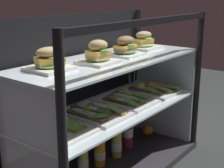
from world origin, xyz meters
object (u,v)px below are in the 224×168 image
object	(u,v)px
juice_bottle_front_fourth	(83,158)
juice_bottle_front_right_end	(128,131)
juice_bottle_back_left	(100,152)
open_sandwich_tray_near_left_corner	(154,89)
juice_bottle_front_middle	(117,143)
open_sandwich_tray_left_of_center	(57,127)
orange_fruit_beside_bottles	(148,130)
plated_roll_sandwich_far_right	(144,43)
plated_roll_sandwich_right_of_center	(98,54)
plated_roll_sandwich_near_left_corner	(126,48)
plated_roll_sandwich_center	(50,61)
open_sandwich_tray_mid_right	(96,112)
open_sandwich_tray_right_of_center	(127,99)

from	to	relation	value
juice_bottle_front_fourth	juice_bottle_front_right_end	xyz separation A→B (m)	(0.44, 0.00, 0.01)
juice_bottle_front_fourth	juice_bottle_back_left	size ratio (longest dim) A/B	1.13
open_sandwich_tray_near_left_corner	juice_bottle_front_middle	world-z (taller)	open_sandwich_tray_near_left_corner
open_sandwich_tray_left_of_center	open_sandwich_tray_near_left_corner	xyz separation A→B (m)	(0.82, -0.03, 0.00)
orange_fruit_beside_bottles	plated_roll_sandwich_far_right	bearing A→B (deg)	-171.61
orange_fruit_beside_bottles	juice_bottle_front_middle	bearing A→B (deg)	-178.05
plated_roll_sandwich_right_of_center	plated_roll_sandwich_near_left_corner	bearing A→B (deg)	4.46
plated_roll_sandwich_right_of_center	plated_roll_sandwich_near_left_corner	distance (m)	0.27
plated_roll_sandwich_center	juice_bottle_front_fourth	distance (m)	0.63
plated_roll_sandwich_right_of_center	open_sandwich_tray_near_left_corner	world-z (taller)	plated_roll_sandwich_right_of_center
juice_bottle_front_middle	juice_bottle_front_right_end	size ratio (longest dim) A/B	0.89
plated_roll_sandwich_right_of_center	juice_bottle_front_right_end	distance (m)	0.72
juice_bottle_front_fourth	plated_roll_sandwich_near_left_corner	bearing A→B (deg)	-13.28
juice_bottle_back_left	plated_roll_sandwich_far_right	bearing A→B (deg)	-2.18
open_sandwich_tray_mid_right	juice_bottle_back_left	bearing A→B (deg)	32.79
juice_bottle_front_fourth	juice_bottle_front_middle	distance (m)	0.28
open_sandwich_tray_right_of_center	juice_bottle_back_left	world-z (taller)	open_sandwich_tray_right_of_center
juice_bottle_back_left	juice_bottle_front_right_end	world-z (taller)	juice_bottle_front_right_end
plated_roll_sandwich_center	juice_bottle_front_middle	bearing A→B (deg)	-0.63
open_sandwich_tray_right_of_center	juice_bottle_front_right_end	size ratio (longest dim) A/B	1.35
open_sandwich_tray_near_left_corner	plated_roll_sandwich_center	bearing A→B (deg)	174.09
plated_roll_sandwich_near_left_corner	open_sandwich_tray_left_of_center	bearing A→B (deg)	179.40
plated_roll_sandwich_far_right	juice_bottle_front_fourth	xyz separation A→B (m)	(-0.56, 0.03, -0.59)
open_sandwich_tray_left_of_center	open_sandwich_tray_right_of_center	size ratio (longest dim) A/B	1.00
juice_bottle_front_fourth	plated_roll_sandwich_center	bearing A→B (deg)	-175.80
open_sandwich_tray_right_of_center	juice_bottle_back_left	size ratio (longest dim) A/B	1.54
juice_bottle_front_right_end	plated_roll_sandwich_near_left_corner	bearing A→B (deg)	-152.39
juice_bottle_front_middle	open_sandwich_tray_left_of_center	bearing A→B (deg)	-175.32
open_sandwich_tray_right_of_center	juice_bottle_front_fourth	world-z (taller)	open_sandwich_tray_right_of_center
open_sandwich_tray_mid_right	juice_bottle_front_fourth	bearing A→B (deg)	106.36
plated_roll_sandwich_right_of_center	open_sandwich_tray_left_of_center	bearing A→B (deg)	174.53
plated_roll_sandwich_far_right	juice_bottle_front_fourth	distance (m)	0.81
open_sandwich_tray_near_left_corner	orange_fruit_beside_bottles	world-z (taller)	open_sandwich_tray_near_left_corner
open_sandwich_tray_right_of_center	juice_bottle_front_middle	size ratio (longest dim) A/B	1.53
plated_roll_sandwich_center	open_sandwich_tray_right_of_center	bearing A→B (deg)	-7.21
open_sandwich_tray_near_left_corner	juice_bottle_front_middle	bearing A→B (deg)	165.43
plated_roll_sandwich_right_of_center	orange_fruit_beside_bottles	bearing A→B (deg)	7.37
plated_roll_sandwich_center	juice_bottle_back_left	distance (m)	0.70
open_sandwich_tray_right_of_center	juice_bottle_front_fourth	xyz separation A→B (m)	(-0.30, 0.08, -0.28)
plated_roll_sandwich_near_left_corner	juice_bottle_front_middle	distance (m)	0.60
plated_roll_sandwich_near_left_corner	open_sandwich_tray_near_left_corner	size ratio (longest dim) A/B	0.55
plated_roll_sandwich_center	juice_bottle_front_right_end	size ratio (longest dim) A/B	0.76
orange_fruit_beside_bottles	plated_roll_sandwich_right_of_center	bearing A→B (deg)	-172.63
plated_roll_sandwich_center	open_sandwich_tray_left_of_center	world-z (taller)	plated_roll_sandwich_center
plated_roll_sandwich_right_of_center	orange_fruit_beside_bottles	world-z (taller)	plated_roll_sandwich_right_of_center
plated_roll_sandwich_far_right	juice_bottle_front_middle	size ratio (longest dim) A/B	0.89
plated_roll_sandwich_near_left_corner	open_sandwich_tray_near_left_corner	bearing A→B (deg)	-5.83
open_sandwich_tray_right_of_center	plated_roll_sandwich_near_left_corner	bearing A→B (deg)	103.75
plated_roll_sandwich_far_right	orange_fruit_beside_bottles	xyz separation A→B (m)	(0.11, 0.02, -0.65)
plated_roll_sandwich_center	open_sandwich_tray_mid_right	xyz separation A→B (m)	(0.25, -0.06, -0.31)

